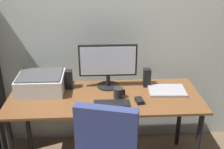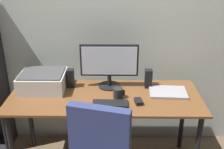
{
  "view_description": "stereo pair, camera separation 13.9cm",
  "coord_description": "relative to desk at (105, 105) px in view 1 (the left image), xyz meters",
  "views": [
    {
      "loc": [
        -0.05,
        -2.1,
        1.86
      ],
      "look_at": [
        0.06,
        0.01,
        0.94
      ],
      "focal_mm": 44.26,
      "sensor_mm": 36.0,
      "label": 1
    },
    {
      "loc": [
        0.09,
        -2.1,
        1.86
      ],
      "look_at": [
        0.06,
        0.01,
        0.94
      ],
      "focal_mm": 44.26,
      "sensor_mm": 36.0,
      "label": 2
    }
  ],
  "objects": [
    {
      "name": "mouse",
      "position": [
        0.28,
        -0.13,
        0.1
      ],
      "size": [
        0.07,
        0.1,
        0.03
      ],
      "primitive_type": "cube",
      "rotation": [
        0.0,
        0.0,
        0.18
      ],
      "color": "black",
      "rests_on": "desk"
    },
    {
      "name": "back_wall",
      "position": [
        0.0,
        0.5,
        0.65
      ],
      "size": [
        6.4,
        0.1,
        2.6
      ],
      "primitive_type": "cube",
      "color": "beige",
      "rests_on": "ground"
    },
    {
      "name": "speaker_right",
      "position": [
        0.39,
        0.18,
        0.17
      ],
      "size": [
        0.06,
        0.07,
        0.17
      ],
      "primitive_type": "cube",
      "color": "black",
      "rests_on": "desk"
    },
    {
      "name": "printer",
      "position": [
        -0.56,
        0.13,
        0.17
      ],
      "size": [
        0.4,
        0.34,
        0.16
      ],
      "color": "silver",
      "rests_on": "desk"
    },
    {
      "name": "speaker_left",
      "position": [
        -0.32,
        0.18,
        0.17
      ],
      "size": [
        0.06,
        0.07,
        0.17
      ],
      "primitive_type": "cube",
      "color": "black",
      "rests_on": "desk"
    },
    {
      "name": "laptop",
      "position": [
        0.55,
        0.05,
        0.1
      ],
      "size": [
        0.33,
        0.25,
        0.02
      ],
      "primitive_type": "cube",
      "rotation": [
        0.0,
        0.0,
        -0.05
      ],
      "color": "#99999E",
      "rests_on": "desk"
    },
    {
      "name": "keyboard",
      "position": [
        0.05,
        -0.15,
        0.1
      ],
      "size": [
        0.29,
        0.11,
        0.02
      ],
      "primitive_type": "cube",
      "rotation": [
        0.0,
        0.0,
        -0.02
      ],
      "color": "black",
      "rests_on": "desk"
    },
    {
      "name": "coffee_mug",
      "position": [
        0.11,
        -0.03,
        0.13
      ],
      "size": [
        0.1,
        0.08,
        0.09
      ],
      "color": "black",
      "rests_on": "desk"
    },
    {
      "name": "monitor",
      "position": [
        0.04,
        0.18,
        0.32
      ],
      "size": [
        0.52,
        0.2,
        0.4
      ],
      "color": "black",
      "rests_on": "desk"
    },
    {
      "name": "desk",
      "position": [
        0.0,
        0.0,
        0.0
      ],
      "size": [
        1.65,
        0.65,
        0.74
      ],
      "color": "brown",
      "rests_on": "ground"
    }
  ]
}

